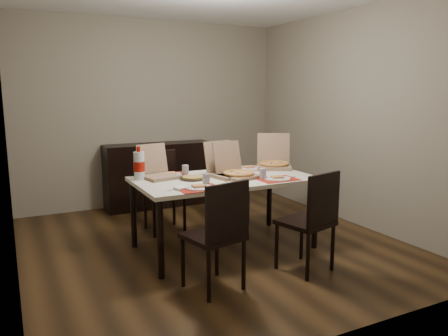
{
  "coord_description": "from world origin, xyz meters",
  "views": [
    {
      "loc": [
        -1.91,
        -4.07,
        1.63
      ],
      "look_at": [
        0.07,
        -0.15,
        0.85
      ],
      "focal_mm": 35.0,
      "sensor_mm": 36.0,
      "label": 1
    }
  ],
  "objects_px": {
    "dining_table": "(224,184)",
    "dip_bowl": "(225,172)",
    "chair_near_right": "(312,218)",
    "soda_bottle": "(139,166)",
    "chair_far_left": "(162,187)",
    "pizza_box_center": "(237,172)",
    "chair_near_left": "(218,231)",
    "chair_far_right": "(223,182)",
    "sideboard": "(159,175)"
  },
  "relations": [
    {
      "from": "dining_table",
      "to": "soda_bottle",
      "type": "relative_size",
      "value": 5.37
    },
    {
      "from": "chair_near_left",
      "to": "sideboard",
      "type": "bearing_deg",
      "value": 81.33
    },
    {
      "from": "pizza_box_center",
      "to": "soda_bottle",
      "type": "distance_m",
      "value": 0.99
    },
    {
      "from": "sideboard",
      "to": "dip_bowl",
      "type": "distance_m",
      "value": 1.78
    },
    {
      "from": "dining_table",
      "to": "soda_bottle",
      "type": "distance_m",
      "value": 0.88
    },
    {
      "from": "dip_bowl",
      "to": "chair_near_right",
      "type": "bearing_deg",
      "value": -73.86
    },
    {
      "from": "sideboard",
      "to": "soda_bottle",
      "type": "xyz_separation_m",
      "value": [
        -0.74,
        -1.64,
        0.44
      ]
    },
    {
      "from": "dip_bowl",
      "to": "soda_bottle",
      "type": "height_order",
      "value": "soda_bottle"
    },
    {
      "from": "sideboard",
      "to": "chair_far_left",
      "type": "bearing_deg",
      "value": -106.22
    },
    {
      "from": "chair_far_right",
      "to": "dip_bowl",
      "type": "xyz_separation_m",
      "value": [
        -0.29,
        -0.62,
        0.26
      ]
    },
    {
      "from": "dining_table",
      "to": "chair_far_left",
      "type": "distance_m",
      "value": 0.97
    },
    {
      "from": "dining_table",
      "to": "pizza_box_center",
      "type": "distance_m",
      "value": 0.18
    },
    {
      "from": "sideboard",
      "to": "chair_far_left",
      "type": "height_order",
      "value": "chair_far_left"
    },
    {
      "from": "chair_near_right",
      "to": "chair_near_left",
      "type": "bearing_deg",
      "value": 178.17
    },
    {
      "from": "sideboard",
      "to": "chair_far_left",
      "type": "xyz_separation_m",
      "value": [
        -0.31,
        -1.05,
        0.06
      ]
    },
    {
      "from": "chair_near_right",
      "to": "sideboard",
      "type": "bearing_deg",
      "value": 99.74
    },
    {
      "from": "soda_bottle",
      "to": "dining_table",
      "type": "bearing_deg",
      "value": -19.73
    },
    {
      "from": "pizza_box_center",
      "to": "sideboard",
      "type": "bearing_deg",
      "value": 95.38
    },
    {
      "from": "chair_far_right",
      "to": "pizza_box_center",
      "type": "relative_size",
      "value": 1.99
    },
    {
      "from": "chair_near_right",
      "to": "chair_far_left",
      "type": "relative_size",
      "value": 1.0
    },
    {
      "from": "chair_near_right",
      "to": "soda_bottle",
      "type": "height_order",
      "value": "soda_bottle"
    },
    {
      "from": "dining_table",
      "to": "chair_near_left",
      "type": "distance_m",
      "value": 1.03
    },
    {
      "from": "chair_near_left",
      "to": "dip_bowl",
      "type": "distance_m",
      "value": 1.26
    },
    {
      "from": "soda_bottle",
      "to": "sideboard",
      "type": "bearing_deg",
      "value": 65.86
    },
    {
      "from": "dip_bowl",
      "to": "chair_far_right",
      "type": "bearing_deg",
      "value": 64.54
    },
    {
      "from": "chair_near_left",
      "to": "chair_far_left",
      "type": "height_order",
      "value": "same"
    },
    {
      "from": "dip_bowl",
      "to": "chair_near_left",
      "type": "bearing_deg",
      "value": -119.13
    },
    {
      "from": "chair_near_right",
      "to": "soda_bottle",
      "type": "distance_m",
      "value": 1.76
    },
    {
      "from": "pizza_box_center",
      "to": "chair_far_right",
      "type": "bearing_deg",
      "value": 72.08
    },
    {
      "from": "chair_near_right",
      "to": "pizza_box_center",
      "type": "bearing_deg",
      "value": 109.22
    },
    {
      "from": "chair_near_right",
      "to": "chair_far_left",
      "type": "xyz_separation_m",
      "value": [
        -0.79,
        1.8,
        0.0
      ]
    },
    {
      "from": "chair_far_right",
      "to": "pizza_box_center",
      "type": "distance_m",
      "value": 0.95
    },
    {
      "from": "chair_near_left",
      "to": "chair_far_left",
      "type": "distance_m",
      "value": 1.77
    },
    {
      "from": "dining_table",
      "to": "chair_far_left",
      "type": "relative_size",
      "value": 1.94
    },
    {
      "from": "chair_far_right",
      "to": "soda_bottle",
      "type": "relative_size",
      "value": 2.77
    },
    {
      "from": "dip_bowl",
      "to": "soda_bottle",
      "type": "distance_m",
      "value": 0.92
    },
    {
      "from": "chair_far_left",
      "to": "pizza_box_center",
      "type": "height_order",
      "value": "pizza_box_center"
    },
    {
      "from": "dining_table",
      "to": "chair_far_right",
      "type": "bearing_deg",
      "value": 63.85
    },
    {
      "from": "chair_far_right",
      "to": "dip_bowl",
      "type": "distance_m",
      "value": 0.73
    },
    {
      "from": "chair_near_left",
      "to": "chair_near_right",
      "type": "height_order",
      "value": "same"
    },
    {
      "from": "sideboard",
      "to": "chair_near_left",
      "type": "height_order",
      "value": "chair_near_left"
    },
    {
      "from": "chair_far_right",
      "to": "dip_bowl",
      "type": "bearing_deg",
      "value": -115.46
    },
    {
      "from": "sideboard",
      "to": "soda_bottle",
      "type": "distance_m",
      "value": 1.85
    },
    {
      "from": "chair_far_left",
      "to": "soda_bottle",
      "type": "relative_size",
      "value": 2.77
    },
    {
      "from": "sideboard",
      "to": "chair_near_right",
      "type": "height_order",
      "value": "chair_near_right"
    },
    {
      "from": "dining_table",
      "to": "dip_bowl",
      "type": "bearing_deg",
      "value": 61.63
    },
    {
      "from": "chair_far_left",
      "to": "pizza_box_center",
      "type": "distance_m",
      "value": 1.09
    },
    {
      "from": "chair_far_right",
      "to": "dip_bowl",
      "type": "height_order",
      "value": "chair_far_right"
    },
    {
      "from": "dip_bowl",
      "to": "soda_bottle",
      "type": "xyz_separation_m",
      "value": [
        -0.9,
        0.1,
        0.13
      ]
    },
    {
      "from": "dip_bowl",
      "to": "pizza_box_center",
      "type": "bearing_deg",
      "value": -85.79
    }
  ]
}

